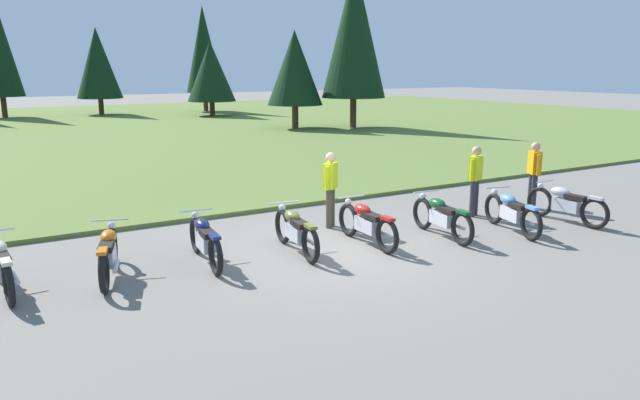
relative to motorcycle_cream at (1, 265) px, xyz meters
The scene contains 14 objects.
ground_plane 5.73m from the motorcycle_cream, ahead, with size 140.00×140.00×0.00m, color slate.
grass_moorland 25.32m from the motorcycle_cream, 77.14° to the left, with size 80.00×44.00×0.10m, color #5B7033.
forest_treeline 30.95m from the motorcycle_cream, 82.21° to the left, with size 35.79×25.58×9.08m.
motorcycle_cream is the anchor object (origin of this frame).
motorcycle_orange 1.59m from the motorcycle_cream, ahead, with size 0.84×2.03×0.88m.
motorcycle_navy 3.25m from the motorcycle_cream, ahead, with size 0.62×2.10×0.88m.
motorcycle_olive 4.98m from the motorcycle_cream, ahead, with size 0.62×2.10×0.88m.
motorcycle_red 6.47m from the motorcycle_cream, ahead, with size 0.62×2.10×0.88m.
motorcycle_british_green 8.15m from the motorcycle_cream, ahead, with size 0.62×2.10×0.88m.
motorcycle_sky_blue 9.77m from the motorcycle_cream, ahead, with size 0.78×2.05×0.88m.
motorcycle_silver 11.46m from the motorcycle_cream, ahead, with size 0.62×2.10×0.88m.
rider_checking_bike 6.54m from the motorcycle_cream, ahead, with size 0.44×0.40×1.67m.
rider_near_row_end 9.97m from the motorcycle_cream, ahead, with size 0.51×0.35×1.67m.
rider_with_back_turned 11.79m from the motorcycle_cream, ahead, with size 0.36×0.50×1.67m.
Camera 1 is at (-5.87, -9.27, 3.47)m, focal length 33.39 mm.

